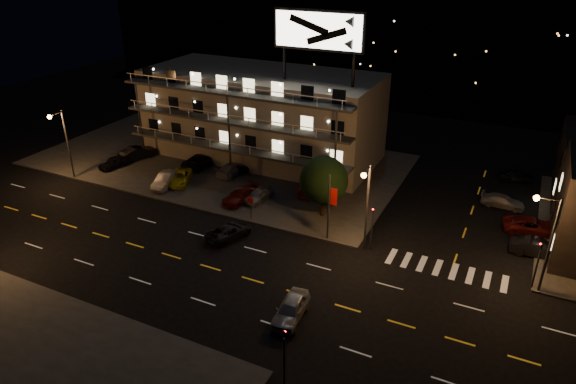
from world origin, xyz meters
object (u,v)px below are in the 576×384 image
at_px(lot_car_4, 259,195).
at_px(road_car_west, 229,231).
at_px(lot_car_7, 233,168).
at_px(tree, 323,181).
at_px(side_car_0, 538,248).
at_px(lot_car_2, 180,177).
at_px(road_car_east, 291,309).

relative_size(lot_car_4, road_car_west, 0.86).
bearing_deg(lot_car_7, tree, 164.27).
bearing_deg(lot_car_4, side_car_0, 11.56).
bearing_deg(lot_car_2, tree, -22.75).
xyz_separation_m(lot_car_4, side_car_0, (26.30, 1.46, -0.07)).
bearing_deg(road_car_east, road_car_west, 136.60).
distance_m(lot_car_2, lot_car_7, 6.12).
xyz_separation_m(tree, lot_car_2, (-17.09, 0.07, -2.99)).
distance_m(tree, road_car_east, 15.77).
relative_size(lot_car_2, road_car_west, 1.00).
height_order(lot_car_4, side_car_0, side_car_0).
bearing_deg(lot_car_7, side_car_0, 178.30).
bearing_deg(road_car_west, lot_car_4, -62.98).
distance_m(lot_car_2, road_car_west, 13.34).
xyz_separation_m(lot_car_2, lot_car_4, (10.01, -0.05, 0.03)).
relative_size(road_car_east, road_car_west, 0.99).
height_order(road_car_east, road_car_west, road_car_east).
distance_m(lot_car_4, side_car_0, 26.35).
bearing_deg(lot_car_4, road_car_west, -73.68).
distance_m(tree, lot_car_7, 14.14).
bearing_deg(lot_car_7, road_car_west, 123.97).
height_order(lot_car_2, side_car_0, side_car_0).
bearing_deg(road_car_east, tree, 98.45).
distance_m(side_car_0, road_car_west, 26.79).
distance_m(tree, lot_car_2, 17.35).
bearing_deg(lot_car_2, lot_car_4, -22.81).
bearing_deg(road_car_west, tree, -110.18).
distance_m(lot_car_7, side_car_0, 32.40).
distance_m(tree, road_car_west, 10.07).
relative_size(tree, lot_car_2, 1.36).
bearing_deg(side_car_0, lot_car_7, 82.01).
bearing_deg(road_car_west, road_car_east, 161.35).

